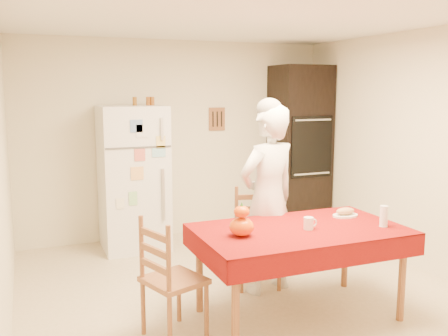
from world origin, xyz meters
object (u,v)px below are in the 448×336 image
chair_far (256,233)px  chair_left (167,275)px  oven_cabinet (300,148)px  seated_woman (268,200)px  dining_table (300,236)px  wine_glass (384,216)px  bread_plate (345,216)px  pumpkin_lower (242,227)px  refrigerator (133,178)px  coffee_mug (309,223)px

chair_far → chair_left: bearing=-130.6°
oven_cabinet → seated_woman: (-1.39, -1.81, -0.22)m
chair_far → dining_table: bearing=-74.2°
wine_glass → bread_plate: (-0.10, 0.39, -0.08)m
chair_far → pumpkin_lower: bearing=-107.7°
seated_woman → wine_glass: bearing=114.3°
refrigerator → bread_plate: bearing=-56.1°
refrigerator → oven_cabinet: bearing=1.2°
dining_table → chair_left: 1.14m
pumpkin_lower → coffee_mug: bearing=-3.6°
refrigerator → chair_left: bearing=-95.7°
oven_cabinet → bread_plate: 2.39m
dining_table → chair_left: chair_left is taller
chair_left → pumpkin_lower: chair_left is taller
seated_woman → bread_plate: 0.71m
dining_table → chair_far: chair_far is taller
chair_left → coffee_mug: 1.21m
oven_cabinet → dining_table: (-1.39, -2.39, -0.41)m
dining_table → bread_plate: (0.57, 0.18, 0.08)m
chair_far → bread_plate: bearing=-31.9°
chair_far → wine_glass: size_ratio=5.40×
dining_table → seated_woman: bearing=89.8°
chair_far → wine_glass: bearing=-41.3°
coffee_mug → wine_glass: 0.64m
seated_woman → coffee_mug: 0.65m
dining_table → seated_woman: (0.00, 0.58, 0.18)m
dining_table → chair_far: size_ratio=1.79×
chair_far → bread_plate: chair_far is taller
oven_cabinet → coffee_mug: size_ratio=22.00×
chair_left → wine_glass: (1.79, -0.25, 0.34)m
chair_left → oven_cabinet: bearing=-65.8°
refrigerator → pumpkin_lower: refrigerator is taller
oven_cabinet → bread_plate: bearing=-110.4°
wine_glass → chair_left: bearing=172.1°
chair_left → seated_woman: seated_woman is taller
seated_woman → bread_plate: size_ratio=7.31×
pumpkin_lower → wine_glass: wine_glass is taller
refrigerator → wine_glass: refrigerator is taller
chair_left → bread_plate: chair_left is taller
seated_woman → coffee_mug: seated_woman is taller
oven_cabinet → wine_glass: oven_cabinet is taller
oven_cabinet → seated_woman: bearing=-127.5°
chair_left → coffee_mug: bearing=-113.3°
chair_left → bread_plate: (1.69, 0.15, 0.26)m
oven_cabinet → pumpkin_lower: bearing=-128.6°
refrigerator → chair_left: size_ratio=1.79×
refrigerator → seated_woman: 1.97m
chair_far → wine_glass: (0.68, -1.01, 0.34)m
seated_woman → wine_glass: 1.04m
coffee_mug → bread_plate: size_ratio=0.42×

